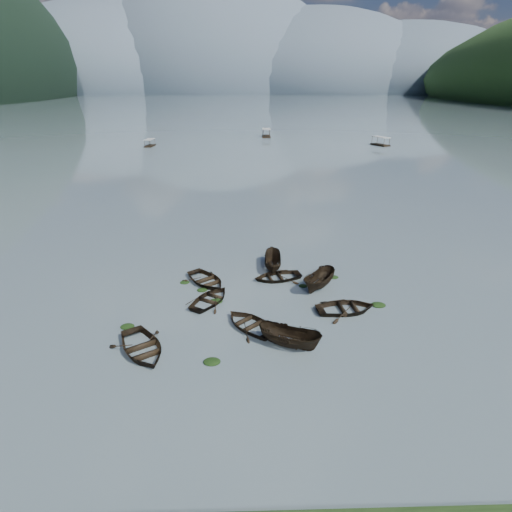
{
  "coord_description": "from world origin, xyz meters",
  "views": [
    {
      "loc": [
        -0.93,
        -22.19,
        16.79
      ],
      "look_at": [
        0.0,
        12.0,
        2.0
      ],
      "focal_mm": 28.0,
      "sensor_mm": 36.0,
      "label": 1
    }
  ],
  "objects_px": {
    "rowboat_3": "(250,326)",
    "pontoon_left": "(150,146)",
    "rowboat_0": "(142,351)",
    "pontoon_centre": "(266,137)"
  },
  "relations": [
    {
      "from": "rowboat_0",
      "to": "pontoon_centre",
      "type": "distance_m",
      "value": 120.26
    },
    {
      "from": "rowboat_0",
      "to": "pontoon_left",
      "type": "relative_size",
      "value": 1.0
    },
    {
      "from": "pontoon_left",
      "to": "rowboat_0",
      "type": "bearing_deg",
      "value": -73.19
    },
    {
      "from": "rowboat_3",
      "to": "pontoon_centre",
      "type": "distance_m",
      "value": 116.74
    },
    {
      "from": "rowboat_0",
      "to": "rowboat_3",
      "type": "distance_m",
      "value": 7.94
    },
    {
      "from": "pontoon_centre",
      "to": "rowboat_3",
      "type": "bearing_deg",
      "value": -92.16
    },
    {
      "from": "rowboat_0",
      "to": "rowboat_3",
      "type": "relative_size",
      "value": 1.13
    },
    {
      "from": "rowboat_3",
      "to": "pontoon_centre",
      "type": "bearing_deg",
      "value": -135.37
    },
    {
      "from": "rowboat_3",
      "to": "pontoon_left",
      "type": "distance_m",
      "value": 99.0
    },
    {
      "from": "pontoon_centre",
      "to": "pontoon_left",
      "type": "bearing_deg",
      "value": -147.1
    }
  ]
}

